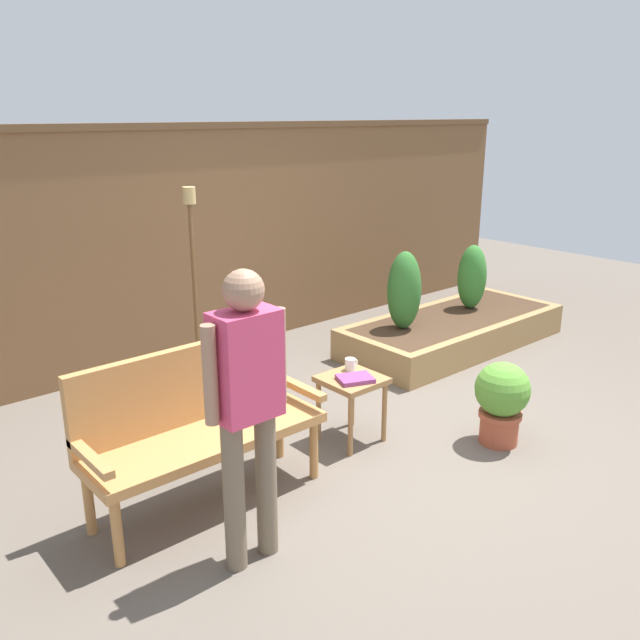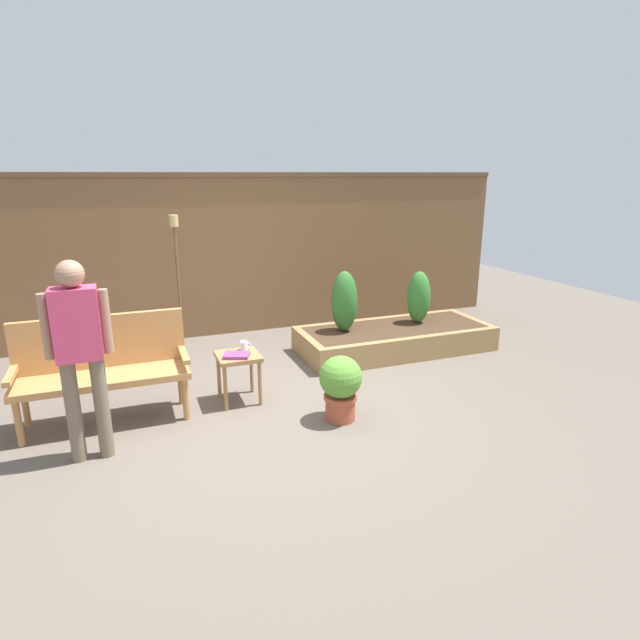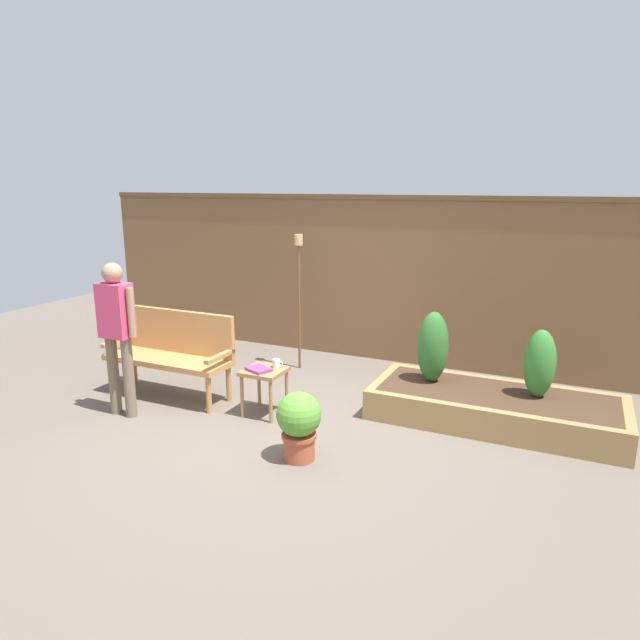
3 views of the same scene
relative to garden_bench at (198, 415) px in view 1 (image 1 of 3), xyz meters
The scene contains 12 objects.
ground_plane 1.65m from the garden_bench, 13.94° to the right, with size 14.00×14.00×0.00m, color #60564C.
fence_back 2.74m from the garden_bench, 55.89° to the left, with size 8.40×0.14×2.16m.
garden_bench is the anchor object (origin of this frame).
side_table 1.21m from the garden_bench, ahead, with size 0.40×0.40×0.48m.
cup_on_table 1.28m from the garden_bench, ahead, with size 0.11×0.08×0.09m.
book_on_table 1.17m from the garden_bench, ahead, with size 0.23×0.18×0.03m, color #7F3875.
potted_boxwood 2.11m from the garden_bench, 21.70° to the right, with size 0.38×0.38×0.60m.
raised_planter_bed 3.45m from the garden_bench, 12.28° to the left, with size 2.40×1.00×0.30m.
shrub_near_bench 2.81m from the garden_bench, 16.79° to the left, with size 0.31×0.31×0.74m.
shrub_far_corner 3.81m from the garden_bench, 12.30° to the left, with size 0.29×0.29×0.66m.
tiki_torch 1.76m from the garden_bench, 59.35° to the left, with size 0.10×0.10×1.70m.
person_by_bench 0.79m from the garden_bench, 98.86° to the right, with size 0.47×0.20×1.56m.
Camera 1 is at (-3.27, -2.76, 2.24)m, focal length 37.03 mm.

